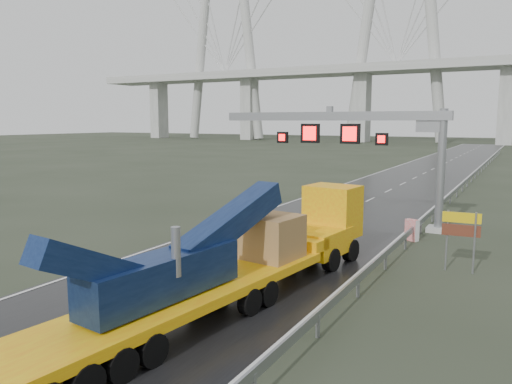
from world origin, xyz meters
The scene contains 7 objects.
ground centered at (0.00, 0.00, 0.00)m, with size 400.00×400.00×0.00m, color #2A3122.
road centered at (0.00, 40.00, 0.01)m, with size 11.00×200.00×0.02m, color black.
guardrail centered at (6.10, 30.00, 0.70)m, with size 0.20×140.00×1.40m, color gray, non-canonical shape.
sign_gantry centered at (2.10, 17.99, 5.61)m, with size 14.90×1.20×7.42m.
heavy_haul_truck centered at (2.50, 3.53, 1.62)m, with size 4.71×17.97×4.18m.
exit_sign_pair centered at (9.00, 10.14, 1.87)m, with size 1.56×0.18×2.68m.
striped_barrier centered at (6.00, 15.02, 0.59)m, with size 0.69×0.37×1.17m, color red.
Camera 1 is at (11.36, -12.47, 6.51)m, focal length 35.00 mm.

